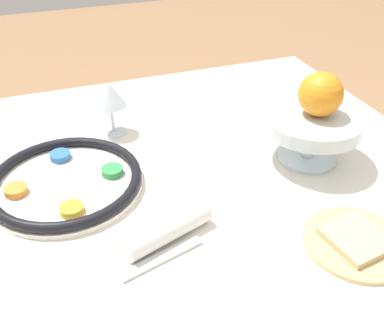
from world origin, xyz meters
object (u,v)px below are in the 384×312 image
(fruit_stand, at_px, (312,125))
(bread_plate, at_px, (357,241))
(napkin_roll, at_px, (167,228))
(wine_glass, at_px, (110,97))
(seder_plate, at_px, (66,181))
(orange_fruit, at_px, (321,94))

(fruit_stand, relative_size, bread_plate, 1.16)
(fruit_stand, bearing_deg, bread_plate, -103.56)
(napkin_roll, bearing_deg, wine_glass, 91.99)
(seder_plate, height_order, wine_glass, wine_glass)
(fruit_stand, bearing_deg, seder_plate, 171.73)
(bread_plate, bearing_deg, seder_plate, 143.36)
(seder_plate, bearing_deg, fruit_stand, -8.27)
(fruit_stand, height_order, bread_plate, fruit_stand)
(seder_plate, height_order, orange_fruit, orange_fruit)
(fruit_stand, xyz_separation_m, napkin_roll, (-0.35, -0.13, -0.06))
(bread_plate, relative_size, napkin_roll, 1.06)
(fruit_stand, relative_size, orange_fruit, 2.31)
(orange_fruit, relative_size, napkin_roll, 0.53)
(wine_glass, distance_m, bread_plate, 0.60)
(orange_fruit, bearing_deg, fruit_stand, 176.17)
(orange_fruit, height_order, napkin_roll, orange_fruit)
(seder_plate, xyz_separation_m, napkin_roll, (0.14, -0.20, 0.01))
(seder_plate, height_order, bread_plate, seder_plate)
(fruit_stand, bearing_deg, wine_glass, 145.76)
(wine_glass, height_order, fruit_stand, wine_glass)
(seder_plate, xyz_separation_m, bread_plate, (0.44, -0.33, -0.01))
(seder_plate, distance_m, wine_glass, 0.23)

